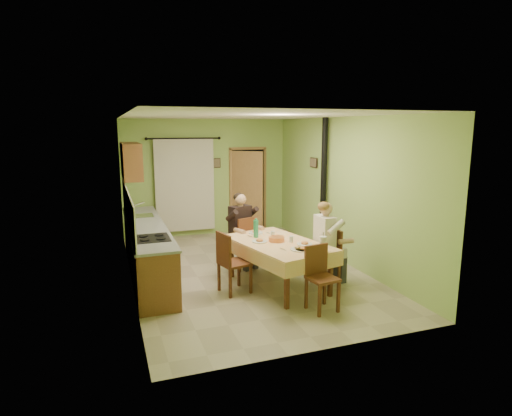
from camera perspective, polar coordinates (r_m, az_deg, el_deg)
name	(u,v)px	position (r m, az deg, el deg)	size (l,w,h in m)	color
floor	(245,271)	(7.96, -1.47, -8.40)	(4.00, 6.00, 0.01)	tan
room_shell	(245,173)	(7.56, -1.54, 4.74)	(4.04, 6.04, 2.82)	#A4CB68
kitchen_run	(147,249)	(7.87, -14.36, -5.29)	(0.64, 3.64, 1.56)	brown
upper_cabinets	(131,161)	(8.89, -16.33, 6.06)	(0.35, 1.40, 0.70)	brown
curtain	(185,185)	(10.30, -9.45, 3.08)	(1.70, 0.07, 2.22)	black
doorway	(248,191)	(10.64, -1.13, 2.32)	(0.96, 0.61, 2.15)	black
dining_table	(278,264)	(7.13, 2.95, -7.50)	(1.53, 2.09, 0.76)	#F1B97B
tableware	(283,240)	(6.95, 3.64, -4.26)	(0.90, 1.57, 0.33)	white
chair_far	(242,253)	(8.06, -1.89, -5.98)	(0.55, 0.55, 0.99)	#582C18
chair_near	(322,291)	(6.33, 8.75, -10.88)	(0.44, 0.44, 0.94)	#582C18
chair_right	(326,268)	(7.33, 9.33, -7.87)	(0.39, 0.39, 0.95)	#582C18
chair_left	(234,275)	(6.91, -2.98, -8.86)	(0.52, 0.52, 0.99)	#582C18
man_far	(241,222)	(7.92, -1.98, -1.88)	(0.65, 0.58, 1.39)	black
man_right	(326,234)	(7.16, 9.38, -3.40)	(0.47, 0.58, 1.39)	silver
stove_flue	(323,205)	(8.97, 8.91, 0.43)	(0.24, 0.24, 2.80)	black
picture_back	(217,163)	(10.48, -5.27, 5.99)	(0.19, 0.03, 0.23)	black
picture_right	(314,163)	(9.42, 7.69, 6.02)	(0.03, 0.31, 0.21)	brown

